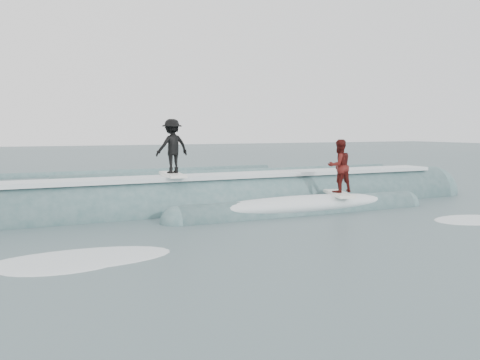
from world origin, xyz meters
name	(u,v)px	position (x,y,z in m)	size (l,w,h in m)	color
ground	(326,239)	(0.00, 0.00, 0.00)	(160.00, 160.00, 0.00)	#3C5358
breaking_wave	(237,207)	(0.24, 5.81, 0.04)	(21.94, 3.95, 2.34)	#395E60
surfer_black	(172,148)	(-2.08, 6.10, 2.20)	(1.30, 2.05, 1.94)	white
surfer_red	(339,168)	(3.26, 3.90, 1.47)	(1.17, 2.07, 1.95)	white
whitewater	(314,246)	(-0.70, -0.51, 0.00)	(14.79, 5.53, 0.10)	white
far_swells	(145,180)	(0.19, 17.65, 0.00)	(35.24, 8.65, 0.80)	#395E60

